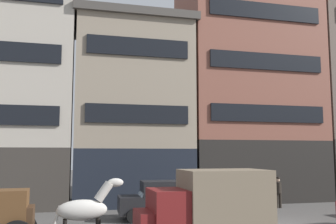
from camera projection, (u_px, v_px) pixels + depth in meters
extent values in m
cube|color=#38332D|center=(2.00, 177.00, 22.59)|extent=(7.97, 5.89, 3.49)
cube|color=#B7AD9E|center=(8.00, 63.00, 23.36)|extent=(7.97, 5.89, 10.51)
cube|color=black|center=(130.00, 176.00, 24.44)|extent=(7.26, 5.89, 3.45)
cube|color=gray|center=(131.00, 89.00, 25.07)|extent=(7.26, 5.89, 8.06)
cube|color=#47423D|center=(132.00, 27.00, 25.54)|extent=(7.76, 6.39, 0.50)
cube|color=black|center=(138.00, 114.00, 21.95)|extent=(6.10, 0.12, 1.10)
cube|color=black|center=(139.00, 47.00, 22.40)|extent=(6.10, 0.12, 1.10)
cube|color=black|center=(249.00, 170.00, 26.49)|extent=(9.38, 5.89, 4.01)
cube|color=brown|center=(246.00, 49.00, 27.46)|extent=(9.38, 5.89, 13.61)
cube|color=black|center=(269.00, 113.00, 24.00)|extent=(7.88, 0.12, 1.10)
cube|color=black|center=(267.00, 62.00, 24.37)|extent=(7.88, 0.12, 1.10)
cube|color=black|center=(266.00, 11.00, 24.75)|extent=(7.88, 0.12, 1.10)
cube|color=#3D2819|center=(27.00, 214.00, 12.35)|extent=(0.43, 1.05, 0.50)
ellipsoid|color=beige|center=(82.00, 210.00, 12.74)|extent=(1.72, 0.65, 0.70)
cylinder|color=beige|center=(104.00, 192.00, 13.00)|extent=(0.67, 0.34, 0.76)
ellipsoid|color=beige|center=(115.00, 183.00, 13.14)|extent=(0.57, 0.26, 0.30)
cylinder|color=beige|center=(57.00, 216.00, 12.51)|extent=(0.27, 0.11, 0.65)
cube|color=maroon|center=(172.00, 213.00, 11.98)|extent=(1.42, 1.72, 1.50)
cube|color=maroon|center=(151.00, 224.00, 11.77)|extent=(0.92, 1.46, 0.80)
cube|color=#756651|center=(224.00, 202.00, 12.46)|extent=(2.82, 1.93, 2.10)
cube|color=silver|center=(158.00, 205.00, 11.89)|extent=(0.21, 1.36, 0.64)
cube|color=black|center=(157.00, 204.00, 18.15)|extent=(3.76, 1.75, 0.80)
cube|color=black|center=(160.00, 188.00, 18.27)|extent=(1.86, 1.51, 0.70)
cube|color=silver|center=(143.00, 191.00, 18.08)|extent=(0.39, 1.32, 0.56)
cylinder|color=black|center=(134.00, 216.00, 17.05)|extent=(0.67, 0.21, 0.66)
cylinder|color=black|center=(130.00, 211.00, 18.69)|extent=(0.67, 0.21, 0.66)
cylinder|color=black|center=(185.00, 214.00, 17.53)|extent=(0.67, 0.21, 0.66)
cylinder|color=black|center=(177.00, 209.00, 19.17)|extent=(0.67, 0.21, 0.66)
cylinder|color=black|center=(277.00, 201.00, 21.88)|extent=(0.16, 0.16, 0.85)
cylinder|color=black|center=(280.00, 200.00, 21.93)|extent=(0.16, 0.16, 0.85)
cylinder|color=black|center=(278.00, 188.00, 21.99)|extent=(0.50, 0.50, 0.62)
sphere|color=tan|center=(278.00, 180.00, 22.04)|extent=(0.22, 0.22, 0.22)
cylinder|color=black|center=(278.00, 178.00, 22.05)|extent=(0.28, 0.28, 0.02)
cylinder|color=black|center=(278.00, 178.00, 22.05)|extent=(0.18, 0.18, 0.09)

